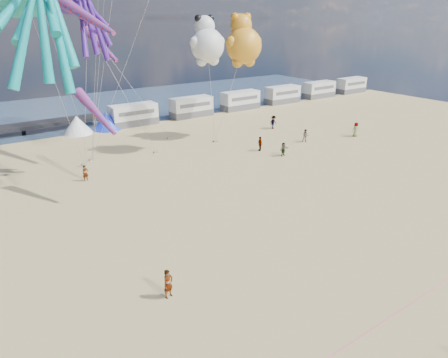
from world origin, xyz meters
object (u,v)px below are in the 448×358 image
(tent_white, at_px, (77,125))
(windsock_mid, at_px, (100,44))
(sandbag_d, at_px, (169,138))
(kite_teddy_orange, at_px, (244,46))
(beachgoer_2, at_px, (273,122))
(sandbag_e, at_px, (92,160))
(beachgoer_4, at_px, (283,149))
(sandbag_c, at_px, (215,141))
(motorhome_5, at_px, (351,85))
(kite_panda, at_px, (207,46))
(windsock_right, at_px, (96,112))
(motorhome_2, at_px, (240,100))
(beachgoer_3, at_px, (260,144))
(sandbag_a, at_px, (84,165))
(standing_person, at_px, (168,284))
(motorhome_3, at_px, (282,95))
(windsock_left, at_px, (88,17))
(tent_blue, at_px, (107,121))
(motorhome_1, at_px, (191,107))
(motorhome_4, at_px, (319,90))
(sandbag_b, at_px, (156,152))
(motorhome_0, at_px, (134,115))
(beachgoer_0, at_px, (356,129))
(beachgoer_5, at_px, (85,173))
(beachgoer_1, at_px, (305,136))

(tent_white, bearing_deg, windsock_mid, -88.25)
(sandbag_d, xyz_separation_m, kite_teddy_orange, (8.45, -4.30, 11.13))
(beachgoer_2, bearing_deg, sandbag_e, 168.62)
(beachgoer_4, distance_m, sandbag_c, 9.43)
(motorhome_5, bearing_deg, kite_panda, -160.67)
(beachgoer_2, bearing_deg, windsock_right, -171.49)
(motorhome_2, xyz_separation_m, beachgoer_3, (-11.75, -19.52, -0.67))
(sandbag_e, bearing_deg, sandbag_a, -134.58)
(beachgoer_2, distance_m, kite_teddy_orange, 11.83)
(sandbag_a, xyz_separation_m, sandbag_c, (16.02, -0.58, 0.00))
(standing_person, bearing_deg, motorhome_2, 31.79)
(motorhome_3, xyz_separation_m, tent_white, (-36.50, 0.00, -0.30))
(sandbag_a, relative_size, windsock_left, 0.07)
(tent_blue, xyz_separation_m, sandbag_c, (8.90, -13.68, -1.09))
(tent_blue, bearing_deg, motorhome_3, 0.00)
(motorhome_1, relative_size, windsock_right, 1.17)
(sandbag_d, relative_size, windsock_left, 0.07)
(motorhome_3, bearing_deg, sandbag_d, -161.72)
(windsock_right, bearing_deg, motorhome_4, 10.87)
(beachgoer_2, xyz_separation_m, windsock_mid, (-22.71, 1.05, 10.97))
(beachgoer_4, distance_m, windsock_mid, 22.08)
(sandbag_b, xyz_separation_m, sandbag_e, (-6.88, 1.48, 0.00))
(tent_blue, xyz_separation_m, standing_person, (-9.61, -37.02, -0.34))
(motorhome_1, xyz_separation_m, beachgoer_4, (-1.30, -22.49, -0.73))
(motorhome_1, relative_size, sandbag_b, 13.20)
(sandbag_b, bearing_deg, motorhome_3, 22.99)
(motorhome_0, bearing_deg, beachgoer_2, -40.59)
(motorhome_1, relative_size, sandbag_e, 13.20)
(beachgoer_3, bearing_deg, beachgoer_0, 93.70)
(beachgoer_5, bearing_deg, tent_white, 70.87)
(motorhome_4, height_order, windsock_mid, windsock_mid)
(beachgoer_0, distance_m, sandbag_e, 32.84)
(beachgoer_1, distance_m, sandbag_d, 17.17)
(beachgoer_0, distance_m, beachgoer_1, 7.47)
(motorhome_2, bearing_deg, standing_person, -131.37)
(tent_white, distance_m, tent_blue, 4.00)
(sandbag_b, xyz_separation_m, sandbag_c, (7.98, -0.28, 0.00))
(beachgoer_2, bearing_deg, motorhome_5, 12.62)
(beachgoer_5, xyz_separation_m, windsock_right, (0.45, -4.09, 6.49))
(motorhome_4, xyz_separation_m, motorhome_5, (9.50, 0.00, 0.00))
(beachgoer_0, xyz_separation_m, kite_panda, (-18.64, 6.20, 10.67))
(motorhome_0, height_order, kite_teddy_orange, kite_teddy_orange)
(beachgoer_0, height_order, windsock_left, windsock_left)
(motorhome_1, height_order, kite_panda, kite_panda)
(sandbag_c, distance_m, windsock_left, 21.38)
(motorhome_0, relative_size, sandbag_a, 13.20)
(motorhome_1, relative_size, standing_person, 3.83)
(motorhome_0, height_order, motorhome_2, same)
(tent_white, relative_size, kite_teddy_orange, 0.54)
(sandbag_d, bearing_deg, motorhome_5, 11.08)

